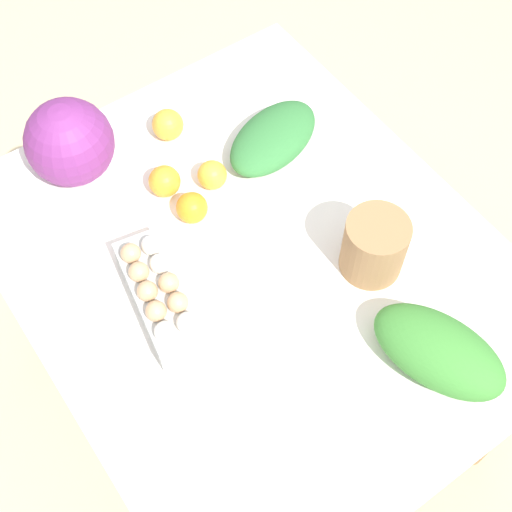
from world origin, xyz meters
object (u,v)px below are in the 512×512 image
greens_bunch_chard (273,138)px  orange_0 (212,175)px  cabbage_purple (69,142)px  orange_2 (192,208)px  greens_bunch_dandelion (439,351)px  orange_3 (165,181)px  orange_1 (168,125)px  egg_carton (160,294)px  paper_bag (374,246)px

greens_bunch_chard → orange_0: bearing=91.8°
cabbage_purple → orange_2: cabbage_purple is taller
greens_bunch_dandelion → orange_3: 0.66m
orange_3 → cabbage_purple: bearing=38.8°
orange_1 → orange_2: bearing=160.7°
greens_bunch_dandelion → orange_0: (0.59, 0.11, -0.02)m
cabbage_purple → greens_bunch_dandelion: 0.86m
cabbage_purple → greens_bunch_chard: (-0.20, -0.39, -0.06)m
orange_1 → orange_3: 0.16m
egg_carton → orange_1: egg_carton is taller
egg_carton → greens_bunch_chard: egg_carton is taller
paper_bag → orange_3: (0.40, 0.24, -0.03)m
greens_bunch_chard → cabbage_purple: bearing=63.0°
orange_1 → orange_3: orange_1 is taller
greens_bunch_chard → orange_3: (0.04, 0.26, -0.00)m
cabbage_purple → greens_bunch_chard: 0.44m
cabbage_purple → egg_carton: size_ratio=0.66×
paper_bag → orange_1: paper_bag is taller
orange_1 → egg_carton: bearing=146.6°
orange_0 → greens_bunch_chard: bearing=-88.2°
paper_bag → greens_bunch_chard: size_ratio=0.54×
greens_bunch_dandelion → greens_bunch_chard: 0.60m
cabbage_purple → greens_bunch_dandelion: (-0.79, -0.33, -0.05)m
orange_1 → orange_2: 0.24m
greens_bunch_dandelion → egg_carton: bearing=41.6°
greens_bunch_dandelion → orange_0: 0.60m
egg_carton → paper_bag: (-0.16, -0.39, 0.03)m
greens_bunch_chard → greens_bunch_dandelion: bearing=174.4°
orange_0 → paper_bag: bearing=-157.3°
cabbage_purple → orange_0: cabbage_purple is taller
orange_0 → orange_2: size_ratio=0.96×
cabbage_purple → orange_1: size_ratio=2.64×
orange_2 → greens_bunch_chard: bearing=-77.8°
paper_bag → greens_bunch_dandelion: paper_bag is taller
paper_bag → orange_0: size_ratio=2.11×
paper_bag → orange_3: paper_bag is taller
cabbage_purple → orange_1: 0.23m
cabbage_purple → greens_bunch_chard: bearing=-117.0°
greens_bunch_dandelion → orange_1: bearing=8.3°
orange_3 → orange_0: bearing=-114.6°
orange_1 → orange_3: size_ratio=1.03×
greens_bunch_chard → orange_3: bearing=81.7°
paper_bag → orange_0: 0.39m
orange_0 → cabbage_purple: bearing=47.6°
cabbage_purple → egg_carton: cabbage_purple is taller
egg_carton → paper_bag: size_ratio=2.10×
egg_carton → orange_3: egg_carton is taller
orange_3 → orange_1: bearing=-34.0°
cabbage_purple → orange_0: size_ratio=2.94×
egg_carton → orange_2: size_ratio=4.27×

